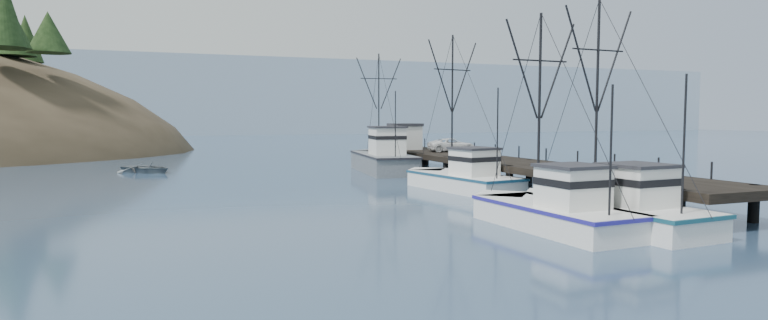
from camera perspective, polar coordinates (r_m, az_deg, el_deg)
ground at (r=29.43m, az=4.88°, el=-6.74°), size 400.00×400.00×0.00m
pier at (r=49.89m, az=11.23°, el=-0.35°), size 6.00×44.00×2.00m
distant_ridge at (r=197.31m, az=-14.69°, el=2.44°), size 360.00×40.00×26.00m
distant_ridge_far at (r=212.73m, az=-28.68°, el=2.18°), size 180.00×25.00×18.00m
trawler_near at (r=32.59m, az=20.73°, el=-4.47°), size 4.50×11.85×11.91m
trawler_mid at (r=31.02m, az=15.56°, el=-4.78°), size 4.14×11.18×11.10m
trawler_far at (r=45.66m, az=7.28°, el=-1.82°), size 5.31×11.99×12.09m
work_vessel at (r=60.06m, az=-0.18°, el=0.05°), size 5.84×14.54×12.25m
pier_shed at (r=64.53m, az=2.01°, el=2.28°), size 3.00×3.20×2.80m
pickup_truck at (r=60.68m, az=6.49°, el=1.43°), size 5.15×3.01×1.35m
motorboat at (r=63.76m, az=-21.67°, el=-1.12°), size 6.73×6.77×1.15m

